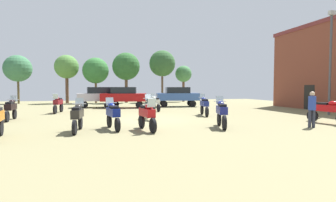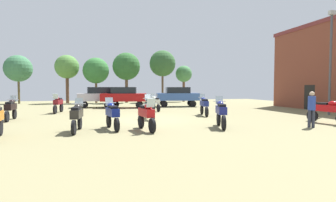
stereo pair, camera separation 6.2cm
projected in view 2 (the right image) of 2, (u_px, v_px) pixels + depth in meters
The scene contains 22 objects.
ground_plane at pixel (148, 120), 15.64m from camera, with size 44.00×52.00×0.02m.
motorcycle_1 at pixel (77, 115), 11.17m from camera, with size 0.62×2.14×1.45m.
motorcycle_2 at pixel (204, 105), 17.86m from camera, with size 0.69×2.28×1.50m.
motorcycle_3 at pixel (58, 103), 19.69m from camera, with size 0.63×2.25×1.50m.
motorcycle_5 at pixel (146, 115), 11.49m from camera, with size 0.70×2.11×1.47m.
motorcycle_6 at pixel (11, 108), 15.15m from camera, with size 0.62×2.19×1.46m.
motorcycle_7 at pixel (221, 112), 12.34m from camera, with size 0.79×2.10×1.51m.
motorcycle_8 at pixel (112, 114), 11.86m from camera, with size 0.73×2.11×1.45m.
motorcycle_9 at pixel (327, 110), 13.89m from camera, with size 0.77×2.23×1.47m.
motorcycle_11 at pixel (150, 107), 15.68m from camera, with size 0.62×2.32×1.51m.
motorcycle_12 at pixel (155, 102), 21.49m from camera, with size 0.65×2.17×1.45m.
car_1 at pixel (124, 96), 24.97m from camera, with size 4.53×2.45×2.00m.
car_2 at pixel (178, 95), 26.63m from camera, with size 4.49×2.31×2.00m.
car_3 at pixel (100, 95), 25.63m from camera, with size 4.46×2.22×2.00m.
person_1 at pixel (312, 107), 12.35m from camera, with size 0.46×0.46×1.74m.
tree_1 at pixel (163, 64), 34.91m from camera, with size 3.52×3.52×7.00m.
tree_2 at pixel (126, 67), 33.67m from camera, with size 3.57×3.57×6.53m.
tree_3 at pixel (96, 71), 33.08m from camera, with size 3.30×3.30×5.80m.
tree_5 at pixel (18, 69), 31.39m from camera, with size 3.22×3.22×5.90m.
tree_6 at pixel (67, 67), 32.63m from camera, with size 2.97×2.97×6.09m.
tree_7 at pixel (184, 74), 36.50m from camera, with size 2.31×2.31×5.08m.
lamp_post at pixel (331, 58), 18.15m from camera, with size 0.44×0.24×7.31m.
Camera 2 is at (-2.46, -15.42, 1.91)m, focal length 27.60 mm.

